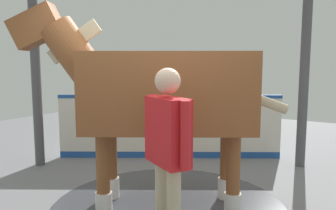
{
  "coord_description": "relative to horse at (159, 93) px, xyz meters",
  "views": [
    {
      "loc": [
        2.99,
        2.0,
        1.78
      ],
      "look_at": [
        0.07,
        0.13,
        1.35
      ],
      "focal_mm": 35.4,
      "sensor_mm": 36.0,
      "label": 1
    }
  ],
  "objects": [
    {
      "name": "roof_post_far",
      "position": [
        -2.7,
        1.15,
        0.15
      ],
      "size": [
        0.16,
        0.16,
        3.14
      ],
      "primitive_type": "cylinder",
      "color": "#4C4C51",
      "rests_on": "ground"
    },
    {
      "name": "wet_patch",
      "position": [
        -0.06,
        0.1,
        -1.42
      ],
      "size": [
        2.94,
        2.94,
        0.0
      ],
      "primitive_type": "cylinder",
      "color": "#42444C",
      "rests_on": "ground"
    },
    {
      "name": "horse",
      "position": [
        0.0,
        0.0,
        0.0
      ],
      "size": [
        2.03,
        2.94,
        2.49
      ],
      "rotation": [
        0.0,
        0.0,
        -1.02
      ],
      "color": "brown",
      "rests_on": "ground"
    },
    {
      "name": "roof_post_near",
      "position": [
        -0.28,
        -2.74,
        0.15
      ],
      "size": [
        0.16,
        0.16,
        3.14
      ],
      "primitive_type": "cylinder",
      "color": "#4C4C51",
      "rests_on": "ground"
    },
    {
      "name": "barrier_wall",
      "position": [
        -1.91,
        -1.05,
        -0.87
      ],
      "size": [
        2.28,
        3.6,
        1.2
      ],
      "color": "silver",
      "rests_on": "ground"
    },
    {
      "name": "handler",
      "position": [
        0.82,
        0.65,
        -0.41
      ],
      "size": [
        0.43,
        0.62,
        1.74
      ],
      "rotation": [
        0.0,
        0.0,
        2.65
      ],
      "color": "#47331E",
      "rests_on": "ground"
    }
  ]
}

